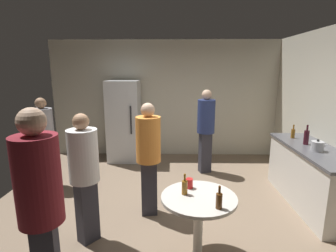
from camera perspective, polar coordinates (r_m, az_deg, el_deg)
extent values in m
cube|color=#7A6651|center=(4.11, -1.59, -18.31)|extent=(5.20, 5.20, 0.10)
cube|color=beige|center=(6.20, -0.56, 5.89)|extent=(5.32, 0.06, 2.70)
cube|color=silver|center=(5.95, -9.55, 1.05)|extent=(0.70, 0.65, 1.80)
cube|color=#262628|center=(5.56, -8.09, 1.27)|extent=(0.03, 0.03, 0.60)
cube|color=beige|center=(4.58, 28.80, -9.88)|extent=(0.60, 1.84, 0.86)
cube|color=#4C4C51|center=(4.45, 29.39, -4.47)|extent=(0.64, 1.88, 0.04)
cylinder|color=#B2B2B7|center=(4.28, 29.79, -3.86)|extent=(0.17, 0.17, 0.14)
sphere|color=black|center=(4.26, 29.92, -2.72)|extent=(0.04, 0.04, 0.04)
cone|color=#B2B2B7|center=(4.34, 31.15, -3.63)|extent=(0.09, 0.04, 0.06)
cylinder|color=#3F141E|center=(4.56, 27.93, -2.23)|extent=(0.08, 0.08, 0.22)
cylinder|color=#3F141E|center=(4.53, 28.13, -0.33)|extent=(0.03, 0.03, 0.09)
cylinder|color=#8C5919|center=(4.89, 25.59, -1.53)|extent=(0.06, 0.06, 0.15)
cylinder|color=#8C5919|center=(4.87, 25.71, -0.22)|extent=(0.02, 0.02, 0.08)
cylinder|color=beige|center=(3.05, 6.56, -21.41)|extent=(0.10, 0.10, 0.70)
cylinder|color=beige|center=(2.87, 6.75, -15.29)|extent=(0.80, 0.80, 0.03)
cylinder|color=#8C5919|center=(2.85, 3.65, -13.27)|extent=(0.06, 0.06, 0.15)
cylinder|color=#8C5919|center=(2.81, 3.68, -11.15)|extent=(0.02, 0.02, 0.08)
cylinder|color=#593314|center=(2.64, 11.07, -15.78)|extent=(0.06, 0.06, 0.15)
cylinder|color=#593314|center=(2.58, 11.17, -13.53)|extent=(0.02, 0.02, 0.08)
cylinder|color=red|center=(3.00, 4.67, -12.35)|extent=(0.08, 0.08, 0.11)
cube|color=#2D2D38|center=(3.41, -17.21, -17.29)|extent=(0.27, 0.28, 0.77)
cylinder|color=white|center=(3.14, -18.01, -6.20)|extent=(0.48, 0.48, 0.61)
sphere|color=tan|center=(3.04, -18.50, 0.93)|extent=(0.18, 0.18, 0.18)
cube|color=#2D2D38|center=(3.82, -4.15, -13.27)|extent=(0.24, 0.20, 0.79)
cylinder|color=orange|center=(3.57, -4.33, -2.94)|extent=(0.38, 0.38, 0.63)
sphere|color=#D8AD8C|center=(3.49, -4.43, 3.53)|extent=(0.19, 0.19, 0.19)
cylinder|color=maroon|center=(2.24, -26.49, -10.52)|extent=(0.41, 0.41, 0.69)
sphere|color=#D8AD8C|center=(2.12, -27.64, 0.85)|extent=(0.21, 0.21, 0.21)
cube|color=#2D2D38|center=(5.31, 8.07, -5.73)|extent=(0.26, 0.22, 0.82)
cylinder|color=navy|center=(5.14, 8.32, 2.08)|extent=(0.42, 0.42, 0.65)
sphere|color=#D8AD8C|center=(5.08, 8.46, 6.76)|extent=(0.19, 0.19, 0.19)
cube|color=#2D2D38|center=(5.15, -24.90, -7.63)|extent=(0.26, 0.28, 0.78)
cylinder|color=gray|center=(4.97, -25.62, -0.06)|extent=(0.46, 0.46, 0.61)
sphere|color=tan|center=(4.91, -26.05, 4.49)|extent=(0.18, 0.18, 0.18)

